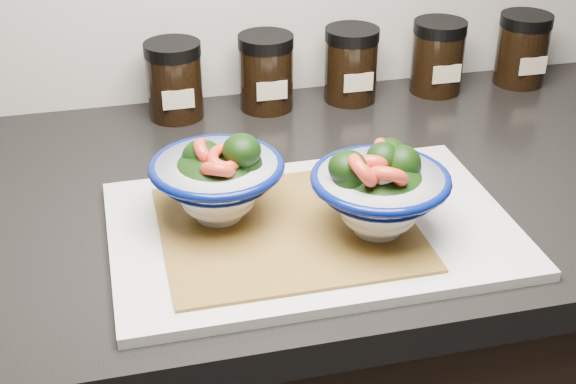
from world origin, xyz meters
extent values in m
cube|color=black|center=(0.00, 1.45, 0.88)|extent=(3.50, 0.60, 0.04)
cube|color=beige|center=(-0.10, 1.34, 0.91)|extent=(0.45, 0.30, 0.01)
cube|color=#AB8533|center=(-0.13, 1.33, 0.91)|extent=(0.28, 0.24, 0.00)
cylinder|color=white|center=(-0.20, 1.37, 0.92)|extent=(0.05, 0.05, 0.01)
ellipsoid|color=white|center=(-0.20, 1.37, 0.94)|extent=(0.08, 0.08, 0.04)
torus|color=#051153|center=(-0.20, 1.37, 0.98)|extent=(0.15, 0.15, 0.01)
torus|color=#051153|center=(-0.20, 1.37, 0.96)|extent=(0.12, 0.12, 0.00)
ellipsoid|color=black|center=(-0.20, 1.37, 0.97)|extent=(0.11, 0.11, 0.05)
ellipsoid|color=black|center=(-0.17, 1.36, 0.98)|extent=(0.04, 0.04, 0.04)
cylinder|color=#477233|center=(-0.17, 1.36, 0.97)|extent=(0.02, 0.02, 0.03)
ellipsoid|color=black|center=(-0.17, 1.36, 1.00)|extent=(0.04, 0.04, 0.04)
cylinder|color=#477233|center=(-0.17, 1.36, 0.99)|extent=(0.02, 0.01, 0.03)
ellipsoid|color=black|center=(-0.21, 1.39, 0.98)|extent=(0.05, 0.05, 0.04)
cylinder|color=#477233|center=(-0.21, 1.39, 0.97)|extent=(0.01, 0.01, 0.03)
torus|color=red|center=(-0.20, 1.35, 0.99)|extent=(0.06, 0.05, 0.05)
torus|color=red|center=(-0.19, 1.36, 1.00)|extent=(0.06, 0.06, 0.03)
torus|color=red|center=(-0.21, 1.38, 0.99)|extent=(0.04, 0.06, 0.06)
cylinder|color=#CCBC8E|center=(-0.21, 1.40, 0.99)|extent=(0.02, 0.02, 0.02)
cylinder|color=#CCBC8E|center=(-0.18, 1.36, 0.99)|extent=(0.02, 0.02, 0.01)
cylinder|color=white|center=(-0.04, 1.30, 0.92)|extent=(0.05, 0.05, 0.01)
ellipsoid|color=white|center=(-0.04, 1.30, 0.94)|extent=(0.08, 0.08, 0.04)
torus|color=#051153|center=(-0.04, 1.30, 0.98)|extent=(0.15, 0.15, 0.01)
torus|color=#051153|center=(-0.04, 1.30, 0.96)|extent=(0.13, 0.13, 0.00)
ellipsoid|color=black|center=(-0.04, 1.30, 0.97)|extent=(0.11, 0.11, 0.05)
ellipsoid|color=black|center=(-0.07, 1.30, 0.98)|extent=(0.04, 0.04, 0.04)
cylinder|color=#477233|center=(-0.07, 1.30, 0.97)|extent=(0.02, 0.02, 0.03)
ellipsoid|color=black|center=(-0.03, 1.32, 0.99)|extent=(0.04, 0.04, 0.04)
cylinder|color=#477233|center=(-0.03, 1.32, 0.98)|extent=(0.02, 0.01, 0.03)
ellipsoid|color=black|center=(-0.01, 1.33, 0.99)|extent=(0.04, 0.04, 0.04)
cylinder|color=#477233|center=(-0.01, 1.33, 0.97)|extent=(0.01, 0.01, 0.03)
ellipsoid|color=black|center=(-0.07, 1.30, 1.00)|extent=(0.04, 0.04, 0.04)
cylinder|color=#477233|center=(-0.07, 1.30, 0.98)|extent=(0.02, 0.01, 0.03)
ellipsoid|color=black|center=(-0.01, 1.31, 0.99)|extent=(0.04, 0.04, 0.05)
cylinder|color=#477233|center=(-0.01, 1.31, 0.97)|extent=(0.02, 0.01, 0.03)
torus|color=red|center=(-0.04, 1.28, 1.00)|extent=(0.06, 0.06, 0.05)
torus|color=red|center=(-0.01, 1.33, 1.00)|extent=(0.06, 0.06, 0.04)
torus|color=red|center=(-0.05, 1.31, 0.99)|extent=(0.06, 0.05, 0.06)
torus|color=red|center=(-0.06, 1.28, 1.00)|extent=(0.04, 0.05, 0.05)
cylinder|color=#CCBC8E|center=(-0.05, 1.32, 0.99)|extent=(0.02, 0.02, 0.01)
cylinder|color=#CCBC8E|center=(-0.04, 1.28, 0.99)|extent=(0.02, 0.02, 0.02)
cylinder|color=black|center=(-0.21, 1.69, 0.95)|extent=(0.08, 0.08, 0.09)
cylinder|color=black|center=(-0.21, 1.69, 1.00)|extent=(0.08, 0.08, 0.02)
cube|color=#C6B793|center=(-0.21, 1.65, 0.94)|extent=(0.04, 0.00, 0.03)
cylinder|color=black|center=(-0.08, 1.69, 0.95)|extent=(0.08, 0.08, 0.09)
cylinder|color=black|center=(-0.08, 1.69, 1.00)|extent=(0.08, 0.08, 0.02)
cube|color=#C6B793|center=(-0.08, 1.65, 0.94)|extent=(0.05, 0.00, 0.03)
cylinder|color=black|center=(0.06, 1.69, 0.95)|extent=(0.08, 0.08, 0.09)
cylinder|color=black|center=(0.06, 1.69, 1.00)|extent=(0.08, 0.08, 0.02)
cube|color=#C6B793|center=(0.06, 1.65, 0.94)|extent=(0.05, 0.00, 0.03)
cylinder|color=black|center=(0.20, 1.69, 0.95)|extent=(0.08, 0.08, 0.09)
cylinder|color=black|center=(0.20, 1.69, 1.00)|extent=(0.08, 0.08, 0.02)
cube|color=#C6B793|center=(0.20, 1.65, 0.94)|extent=(0.04, 0.00, 0.03)
cylinder|color=black|center=(0.34, 1.69, 0.95)|extent=(0.08, 0.08, 0.09)
cylinder|color=black|center=(0.34, 1.69, 1.00)|extent=(0.08, 0.08, 0.02)
cube|color=#C6B793|center=(0.34, 1.65, 0.94)|extent=(0.05, 0.00, 0.03)
camera|label=1|loc=(-0.31, 0.60, 1.39)|focal=50.00mm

